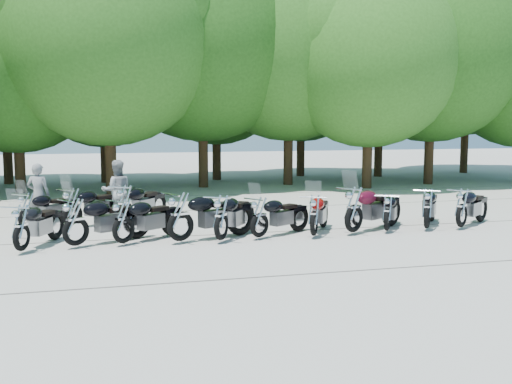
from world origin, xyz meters
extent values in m
plane|color=#A6A296|center=(0.00, 0.00, 0.00)|extent=(90.00, 90.00, 0.00)
cylinder|color=#3A2614|center=(-7.25, 12.84, 1.65)|extent=(0.44, 0.44, 3.31)
sphere|color=#286319|center=(-7.25, 12.84, 5.32)|extent=(7.31, 7.31, 7.31)
cylinder|color=#3A2614|center=(-3.57, 11.24, 1.97)|extent=(0.44, 0.44, 3.93)
sphere|color=#357721|center=(-3.57, 11.24, 6.33)|extent=(8.70, 8.70, 8.70)
cylinder|color=#3A2614|center=(0.54, 13.09, 2.06)|extent=(0.44, 0.44, 4.13)
sphere|color=#286319|center=(0.54, 13.09, 6.64)|extent=(9.13, 9.13, 9.13)
cylinder|color=#3A2614|center=(4.61, 13.20, 2.05)|extent=(0.44, 0.44, 4.09)
sphere|color=#357721|center=(4.61, 13.20, 6.58)|extent=(9.04, 9.04, 9.04)
cylinder|color=#3A2614|center=(7.55, 10.82, 1.81)|extent=(0.44, 0.44, 3.62)
sphere|color=#357721|center=(7.55, 10.82, 5.82)|extent=(8.00, 8.00, 8.00)
cylinder|color=#3A2614|center=(11.20, 11.78, 1.99)|extent=(0.44, 0.44, 3.98)
sphere|color=#286319|center=(11.20, 11.78, 6.40)|extent=(8.79, 8.79, 8.79)
cylinder|color=#3A2614|center=(-8.29, 16.97, 1.76)|extent=(0.44, 0.44, 3.52)
sphere|color=#357721|center=(-8.29, 16.97, 5.66)|extent=(7.78, 7.78, 7.78)
cylinder|color=#3A2614|center=(-3.76, 16.43, 1.71)|extent=(0.44, 0.44, 3.42)
sphere|color=#286319|center=(-3.76, 16.43, 5.50)|extent=(7.56, 7.56, 7.56)
cylinder|color=#3A2614|center=(1.80, 16.47, 1.78)|extent=(0.44, 0.44, 3.56)
sphere|color=#286319|center=(1.80, 16.47, 5.73)|extent=(7.88, 7.88, 7.88)
cylinder|color=#3A2614|center=(6.69, 17.47, 1.88)|extent=(0.44, 0.44, 3.76)
sphere|color=#286319|center=(6.69, 17.47, 6.04)|extent=(8.31, 8.31, 8.31)
cylinder|color=#3A2614|center=(10.68, 16.09, 1.81)|extent=(0.44, 0.44, 3.63)
sphere|color=#357721|center=(10.68, 16.09, 5.83)|extent=(8.02, 8.02, 8.02)
cylinder|color=#3A2614|center=(16.61, 17.02, 2.19)|extent=(0.44, 0.44, 4.37)
sphere|color=#286319|center=(16.61, 17.02, 7.03)|extent=(9.67, 9.67, 9.67)
imported|color=gray|center=(-5.71, 4.02, 0.90)|extent=(0.76, 0.62, 1.80)
imported|color=#9F9FA2|center=(-3.54, 4.33, 0.92)|extent=(0.94, 0.76, 1.84)
camera|label=1|loc=(-3.97, -13.77, 2.94)|focal=42.00mm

